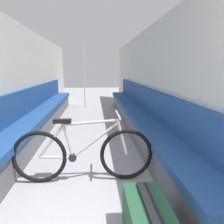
{
  "coord_description": "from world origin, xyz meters",
  "views": [
    {
      "loc": [
        0.13,
        -0.43,
        1.32
      ],
      "look_at": [
        0.4,
        2.96,
        0.64
      ],
      "focal_mm": 35.0,
      "sensor_mm": 36.0,
      "label": 1
    }
  ],
  "objects_px": {
    "bench_seat_row_left": "(39,118)",
    "bench_seat_row_right": "(137,116)",
    "luggage_bag": "(148,224)",
    "bicycle": "(83,154)",
    "grab_pole_near": "(84,77)"
  },
  "relations": [
    {
      "from": "bench_seat_row_left",
      "to": "luggage_bag",
      "type": "bearing_deg",
      "value": -63.63
    },
    {
      "from": "grab_pole_near",
      "to": "bicycle",
      "type": "bearing_deg",
      "value": -87.84
    },
    {
      "from": "bench_seat_row_right",
      "to": "bicycle",
      "type": "height_order",
      "value": "bench_seat_row_right"
    },
    {
      "from": "bicycle",
      "to": "luggage_bag",
      "type": "bearing_deg",
      "value": -54.93
    },
    {
      "from": "bench_seat_row_right",
      "to": "grab_pole_near",
      "type": "xyz_separation_m",
      "value": [
        -1.25,
        2.98,
        0.73
      ]
    },
    {
      "from": "bench_seat_row_left",
      "to": "luggage_bag",
      "type": "height_order",
      "value": "bench_seat_row_left"
    },
    {
      "from": "bicycle",
      "to": "grab_pole_near",
      "type": "distance_m",
      "value": 5.14
    },
    {
      "from": "bicycle",
      "to": "grab_pole_near",
      "type": "relative_size",
      "value": 0.77
    },
    {
      "from": "bench_seat_row_left",
      "to": "bicycle",
      "type": "bearing_deg",
      "value": -64.0
    },
    {
      "from": "bench_seat_row_left",
      "to": "bench_seat_row_right",
      "type": "bearing_deg",
      "value": 0.0
    },
    {
      "from": "grab_pole_near",
      "to": "luggage_bag",
      "type": "relative_size",
      "value": 3.56
    },
    {
      "from": "bench_seat_row_right",
      "to": "bicycle",
      "type": "xyz_separation_m",
      "value": [
        -1.06,
        -2.1,
        0.03
      ]
    },
    {
      "from": "bench_seat_row_left",
      "to": "luggage_bag",
      "type": "relative_size",
      "value": 11.44
    },
    {
      "from": "bench_seat_row_right",
      "to": "luggage_bag",
      "type": "distance_m",
      "value": 3.17
    },
    {
      "from": "grab_pole_near",
      "to": "luggage_bag",
      "type": "height_order",
      "value": "grab_pole_near"
    }
  ]
}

